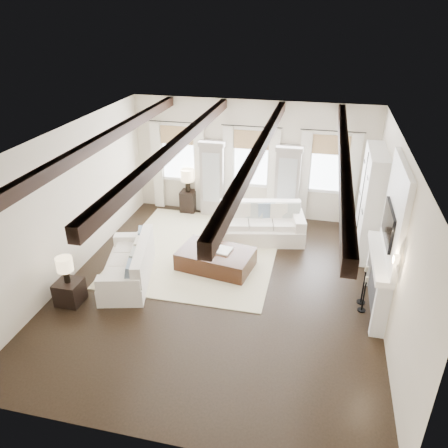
% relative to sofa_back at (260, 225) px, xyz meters
% --- Properties ---
extents(ground, '(7.50, 7.50, 0.00)m').
position_rel_sofa_back_xyz_m(ground, '(-0.50, -2.35, -0.38)').
color(ground, black).
rests_on(ground, ground).
extents(room_shell, '(6.54, 7.54, 3.22)m').
position_rel_sofa_back_xyz_m(room_shell, '(0.25, -1.45, 1.51)').
color(room_shell, beige).
rests_on(room_shell, ground).
extents(area_rug, '(3.69, 4.15, 0.02)m').
position_rel_sofa_back_xyz_m(area_rug, '(-1.34, -0.98, -0.37)').
color(area_rug, beige).
rests_on(area_rug, ground).
extents(sofa_back, '(2.31, 1.40, 0.92)m').
position_rel_sofa_back_xyz_m(sofa_back, '(0.00, 0.00, 0.00)').
color(sofa_back, white).
rests_on(sofa_back, ground).
extents(sofa_left, '(1.38, 2.18, 0.86)m').
position_rel_sofa_back_xyz_m(sofa_left, '(-2.43, -2.49, -0.03)').
color(sofa_left, white).
rests_on(sofa_left, ground).
extents(ottoman, '(1.77, 1.27, 0.43)m').
position_rel_sofa_back_xyz_m(ottoman, '(-0.76, -1.60, -0.17)').
color(ottoman, black).
rests_on(ottoman, ground).
extents(tray, '(0.55, 0.46, 0.04)m').
position_rel_sofa_back_xyz_m(tray, '(-0.67, -1.55, 0.07)').
color(tray, white).
rests_on(tray, ottoman).
extents(book_lower, '(0.29, 0.24, 0.04)m').
position_rel_sofa_back_xyz_m(book_lower, '(-0.84, -1.60, 0.11)').
color(book_lower, '#262628').
rests_on(book_lower, tray).
extents(book_upper, '(0.24, 0.20, 0.03)m').
position_rel_sofa_back_xyz_m(book_upper, '(-0.84, -1.55, 0.14)').
color(book_upper, beige).
rests_on(book_upper, book_lower).
extents(side_table_front, '(0.49, 0.49, 0.49)m').
position_rel_sofa_back_xyz_m(side_table_front, '(-3.28, -3.51, -0.14)').
color(side_table_front, black).
rests_on(side_table_front, ground).
extents(lamp_front, '(0.32, 0.32, 0.55)m').
position_rel_sofa_back_xyz_m(lamp_front, '(-3.28, -3.51, 0.48)').
color(lamp_front, black).
rests_on(lamp_front, side_table_front).
extents(side_table_back, '(0.42, 0.42, 0.63)m').
position_rel_sofa_back_xyz_m(side_table_back, '(-2.25, 1.16, -0.07)').
color(side_table_back, black).
rests_on(side_table_back, ground).
extents(lamp_back, '(0.38, 0.38, 0.65)m').
position_rel_sofa_back_xyz_m(lamp_back, '(-2.25, 1.16, 0.69)').
color(lamp_back, black).
rests_on(lamp_back, side_table_back).
extents(candlestick_near, '(0.16, 0.16, 0.78)m').
position_rel_sofa_back_xyz_m(candlestick_near, '(2.40, -2.48, -0.05)').
color(candlestick_near, black).
rests_on(candlestick_near, ground).
extents(candlestick_far, '(0.17, 0.17, 0.85)m').
position_rel_sofa_back_xyz_m(candlestick_far, '(2.40, -2.22, -0.03)').
color(candlestick_far, black).
rests_on(candlestick_far, ground).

